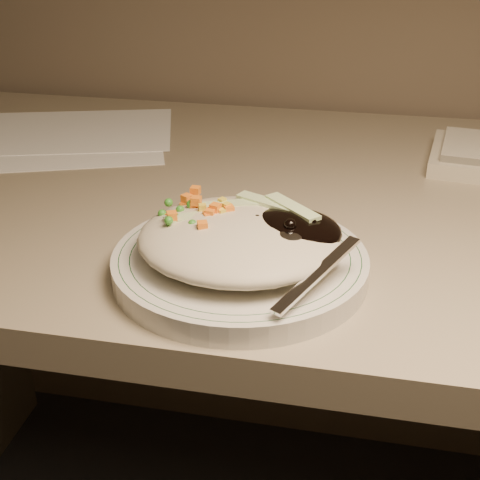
# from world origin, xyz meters

# --- Properties ---
(desk) EXTENTS (1.40, 0.70, 0.74)m
(desk) POSITION_xyz_m (0.00, 1.38, 0.54)
(desk) COLOR gray
(desk) RESTS_ON ground
(plate) EXTENTS (0.25, 0.25, 0.02)m
(plate) POSITION_xyz_m (-0.06, 1.16, 0.75)
(plate) COLOR beige
(plate) RESTS_ON desk
(plate_rim) EXTENTS (0.23, 0.23, 0.00)m
(plate_rim) POSITION_xyz_m (-0.06, 1.16, 0.76)
(plate_rim) COLOR #144723
(plate_rim) RESTS_ON plate
(meal) EXTENTS (0.21, 0.19, 0.05)m
(meal) POSITION_xyz_m (-0.05, 1.16, 0.78)
(meal) COLOR #BAB097
(meal) RESTS_ON plate
(papers) EXTENTS (0.36, 0.35, 0.00)m
(papers) POSITION_xyz_m (-0.40, 1.51, 0.74)
(papers) COLOR white
(papers) RESTS_ON desk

